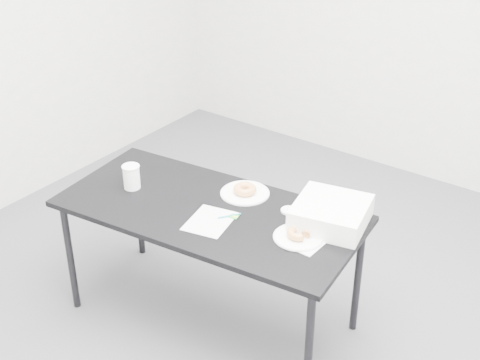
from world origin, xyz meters
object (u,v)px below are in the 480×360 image
Objects in this scene: plate_far at (245,193)px; donut_far at (245,189)px; table at (209,218)px; plate_near at (298,237)px; bakery_box at (331,214)px; donut_near at (298,233)px; pen at (229,216)px; scorecard at (210,221)px; coffee_cup at (131,177)px.

plate_far is 0.02m from donut_far.
table is 6.77× the size of plate_near.
plate_near is 0.47m from plate_far.
table is 4.73× the size of bakery_box.
donut_near is at bearing -23.05° from plate_far.
table is 0.49m from plate_near.
pen is 0.36m from plate_near.
pen is 0.50× the size of plate_near.
pen reaches higher than scorecard.
plate_far is (-0.02, 0.31, 0.00)m from scorecard.
plate_near is 0.21m from bakery_box.
pen reaches higher than plate_far.
scorecard is 0.53m from coffee_cup.
bakery_box reaches higher than pen.
pen is (0.05, 0.09, 0.00)m from scorecard.
coffee_cup reaches higher than donut_far.
donut_far is at bearing 156.95° from plate_near.
bakery_box reaches higher than table.
coffee_cup is at bearing 131.63° from pen.
coffee_cup is (-0.51, -0.29, 0.04)m from donut_far.
table is at bearing -175.51° from donut_near.
table is 12.19× the size of coffee_cup.
donut_near reaches higher than scorecard.
donut_near is at bearing 0.00° from plate_near.
donut_far reaches higher than plate_far.
scorecard is 0.57m from bakery_box.
table is at bearing 124.44° from pen.
scorecard is 0.43m from donut_near.
plate_near is at bearing -23.05° from donut_far.
table is 0.49m from donut_near.
scorecard is 2.10× the size of donut_far.
plate_near is at bearing -48.94° from pen.
donut_far is 0.36× the size of bakery_box.
pen is at bearing 47.08° from scorecard.
pen is 0.46× the size of plate_far.
donut_far is 0.49m from bakery_box.
plate_far is (-0.07, 0.22, -0.00)m from pen.
plate_far is 0.59m from coffee_cup.
donut_far is at bearing 69.61° from table.
donut_far is (0.06, 0.22, 0.08)m from table.
donut_far is (-0.07, 0.22, 0.02)m from pen.
scorecard is 0.43m from plate_near.
plate_near is at bearing 4.72° from scorecard.
donut_near is at bearing -23.05° from donut_far.
bakery_box is (0.06, 0.19, 0.03)m from donut_near.
scorecard is 1.07× the size of plate_near.
table is 0.47m from coffee_cup.
plate_near is 2.13× the size of donut_near.
table is at bearing 8.70° from coffee_cup.
coffee_cup reaches higher than table.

